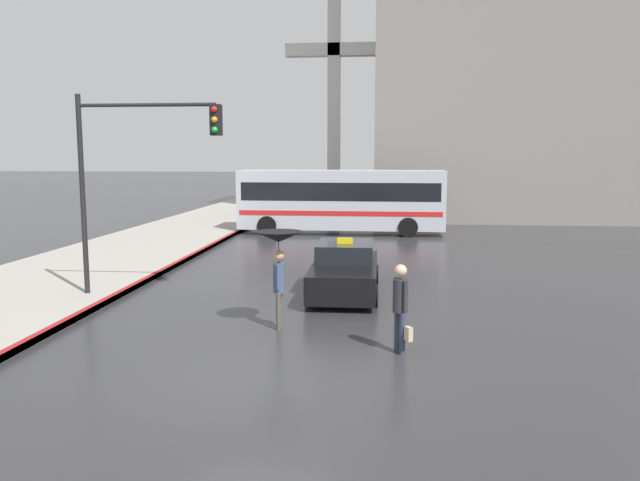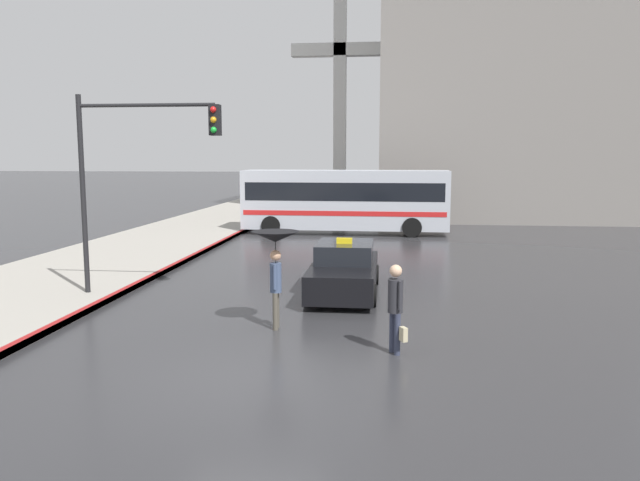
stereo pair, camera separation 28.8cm
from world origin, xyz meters
TOP-DOWN VIEW (x-y plane):
  - ground_plane at (0.00, 0.00)m, footprint 300.00×300.00m
  - taxi at (1.16, 7.27)m, footprint 1.91×4.68m
  - city_bus at (0.16, 21.48)m, footprint 10.42×2.81m
  - pedestrian_with_umbrella at (-0.12, 3.40)m, footprint 1.09×1.09m
  - pedestrian_man at (2.57, 1.87)m, footprint 0.45×0.54m
  - traffic_light at (-4.32, 5.89)m, footprint 3.95×0.38m
  - building_tower_near at (9.67, 30.54)m, footprint 15.81×8.76m
  - monument_cross at (-1.35, 36.39)m, footprint 7.10×0.90m

SIDE VIEW (x-z plane):
  - ground_plane at x=0.00m, z-range 0.00..0.00m
  - taxi at x=1.16m, z-range -0.14..1.48m
  - pedestrian_man at x=2.57m, z-range 0.14..1.95m
  - city_bus at x=0.16m, z-range 0.18..3.40m
  - pedestrian_with_umbrella at x=-0.12m, z-range 0.73..2.98m
  - traffic_light at x=-4.32m, z-range 1.11..6.67m
  - monument_cross at x=-1.35m, z-range 1.08..17.22m
  - building_tower_near at x=9.67m, z-range 0.00..25.71m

